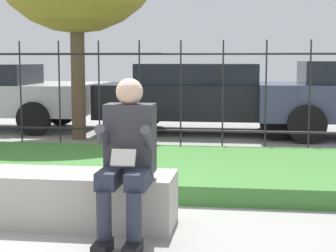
% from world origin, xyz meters
% --- Properties ---
extents(ground_plane, '(60.00, 60.00, 0.00)m').
position_xyz_m(ground_plane, '(0.00, 0.00, 0.00)').
color(ground_plane, gray).
extents(stone_bench, '(2.44, 0.57, 0.44)m').
position_xyz_m(stone_bench, '(-0.21, 0.00, 0.20)').
color(stone_bench, '#ADA89E').
rests_on(stone_bench, ground_plane).
extents(person_seated_reader, '(0.42, 0.73, 1.24)m').
position_xyz_m(person_seated_reader, '(0.69, -0.32, 0.67)').
color(person_seated_reader, black).
rests_on(person_seated_reader, ground_plane).
extents(grass_berm, '(8.82, 2.54, 0.19)m').
position_xyz_m(grass_berm, '(0.00, 1.97, 0.10)').
color(grass_berm, '#3D7533').
rests_on(grass_berm, ground_plane).
extents(iron_fence, '(6.82, 0.03, 1.66)m').
position_xyz_m(iron_fence, '(0.00, 3.77, 0.87)').
color(iron_fence, '#232326').
rests_on(iron_fence, ground_plane).
extents(car_parked_center, '(4.07, 1.88, 1.30)m').
position_xyz_m(car_parked_center, '(0.81, 6.14, 0.70)').
color(car_parked_center, black).
rests_on(car_parked_center, ground_plane).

